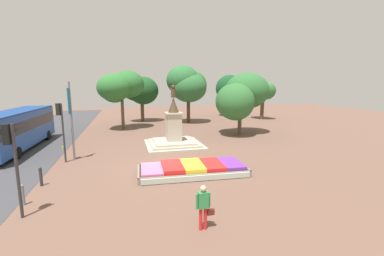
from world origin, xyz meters
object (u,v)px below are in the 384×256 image
at_px(statue_monument, 174,135).
at_px(traffic_light_mid_block, 61,123).
at_px(kerb_bollard_mid_a, 41,176).
at_px(traffic_light_near_crossing, 12,154).
at_px(flower_planter, 193,169).
at_px(pedestrian_with_handbag, 204,205).
at_px(city_bus, 17,127).
at_px(kerb_bollard_south, 23,194).
at_px(banner_pole, 71,119).

bearing_deg(statue_monument, traffic_light_mid_block, -160.17).
relative_size(statue_monument, kerb_bollard_mid_a, 5.07).
bearing_deg(traffic_light_near_crossing, flower_planter, 22.22).
bearing_deg(pedestrian_with_handbag, traffic_light_mid_block, 123.51).
height_order(statue_monument, kerb_bollard_mid_a, statue_monument).
height_order(city_bus, kerb_bollard_south, city_bus).
bearing_deg(kerb_bollard_south, city_bus, 109.95).
bearing_deg(kerb_bollard_south, traffic_light_near_crossing, -78.50).
xyz_separation_m(traffic_light_mid_block, kerb_bollard_south, (-0.31, -6.56, -2.30)).
bearing_deg(pedestrian_with_handbag, kerb_bollard_south, 151.64).
xyz_separation_m(pedestrian_with_handbag, kerb_bollard_south, (-7.25, 3.91, -0.47)).
bearing_deg(city_bus, statue_monument, -8.25).
height_order(flower_planter, traffic_light_mid_block, traffic_light_mid_block).
distance_m(statue_monument, kerb_bollard_mid_a, 11.26).
distance_m(pedestrian_with_handbag, kerb_bollard_mid_a, 9.47).
distance_m(traffic_light_near_crossing, city_bus, 13.42).
distance_m(pedestrian_with_handbag, kerb_bollard_south, 8.25).
bearing_deg(flower_planter, kerb_bollard_mid_a, 178.97).
xyz_separation_m(statue_monument, traffic_light_near_crossing, (-8.39, -10.80, 1.71)).
height_order(kerb_bollard_south, kerb_bollard_mid_a, kerb_bollard_mid_a).
xyz_separation_m(banner_pole, pedestrian_with_handbag, (6.35, -10.93, -1.97)).
relative_size(kerb_bollard_south, kerb_bollard_mid_a, 0.92).
xyz_separation_m(traffic_light_mid_block, banner_pole, (0.58, 0.46, 0.14)).
relative_size(traffic_light_near_crossing, banner_pole, 0.70).
bearing_deg(flower_planter, city_bus, 143.53).
height_order(pedestrian_with_handbag, kerb_bollard_mid_a, pedestrian_with_handbag).
relative_size(flower_planter, kerb_bollard_south, 6.89).
height_order(flower_planter, statue_monument, statue_monument).
height_order(banner_pole, pedestrian_with_handbag, banner_pole).
xyz_separation_m(flower_planter, kerb_bollard_south, (-8.45, -2.11, 0.24)).
height_order(traffic_light_near_crossing, kerb_bollard_south, traffic_light_near_crossing).
bearing_deg(banner_pole, traffic_light_near_crossing, -94.45).
xyz_separation_m(traffic_light_mid_block, kerb_bollard_mid_a, (-0.23, -4.30, -2.25)).
bearing_deg(kerb_bollard_mid_a, pedestrian_with_handbag, -40.76).
xyz_separation_m(flower_planter, traffic_light_near_crossing, (-8.20, -3.35, 2.43)).
height_order(flower_planter, pedestrian_with_handbag, pedestrian_with_handbag).
xyz_separation_m(banner_pole, city_bus, (-5.04, 4.40, -1.09)).
xyz_separation_m(banner_pole, kerb_bollard_south, (-0.89, -7.02, -2.44)).
height_order(traffic_light_near_crossing, city_bus, traffic_light_near_crossing).
height_order(banner_pole, kerb_bollard_mid_a, banner_pole).
bearing_deg(kerb_bollard_mid_a, traffic_light_mid_block, 86.97).
distance_m(traffic_light_mid_block, banner_pole, 0.75).
relative_size(statue_monument, pedestrian_with_handbag, 3.07).
relative_size(city_bus, kerb_bollard_south, 11.70).
relative_size(traffic_light_mid_block, kerb_bollard_south, 4.24).
relative_size(traffic_light_near_crossing, pedestrian_with_handbag, 2.23).
distance_m(traffic_light_near_crossing, pedestrian_with_handbag, 7.69).
height_order(banner_pole, city_bus, banner_pole).
relative_size(pedestrian_with_handbag, kerb_bollard_south, 1.79).
height_order(traffic_light_mid_block, kerb_bollard_south, traffic_light_mid_block).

